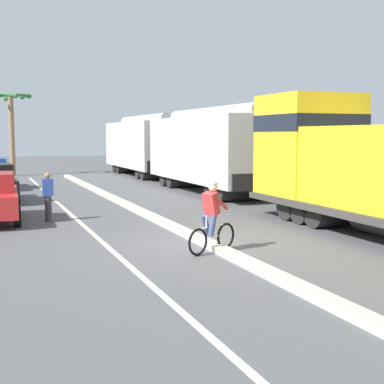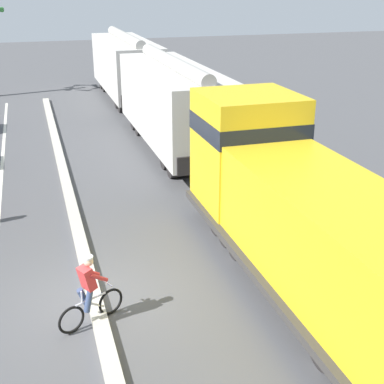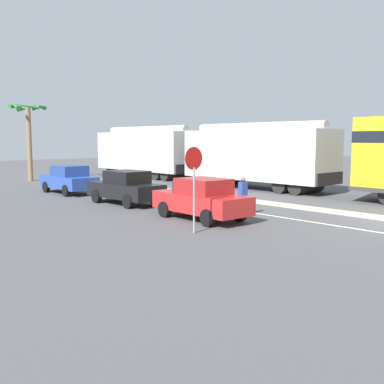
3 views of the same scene
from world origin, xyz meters
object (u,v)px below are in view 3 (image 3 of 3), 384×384
at_px(hopper_car_middle, 146,152).
at_px(stop_sign, 194,173).
at_px(parked_car_blue, 69,179).
at_px(parked_car_black, 126,187).
at_px(pedestrian_by_cars, 243,196).
at_px(hopper_car_lead, 256,156).
at_px(parked_car_red, 201,199).
at_px(palm_tree_near, 28,121).

relative_size(hopper_car_middle, stop_sign, 3.68).
bearing_deg(stop_sign, parked_car_blue, 80.40).
xyz_separation_m(parked_car_black, pedestrian_by_cars, (1.55, -6.13, 0.03)).
distance_m(hopper_car_lead, parked_car_black, 10.14).
height_order(parked_car_red, palm_tree_near, palm_tree_near).
xyz_separation_m(parked_car_blue, pedestrian_by_cars, (1.52, -11.97, 0.03)).
height_order(parked_car_blue, palm_tree_near, palm_tree_near).
bearing_deg(parked_car_red, hopper_car_middle, 59.30).
height_order(hopper_car_middle, parked_car_black, hopper_car_middle).
height_order(hopper_car_lead, hopper_car_middle, same).
height_order(hopper_car_middle, parked_car_blue, hopper_car_middle).
height_order(stop_sign, pedestrian_by_cars, stop_sign).
bearing_deg(stop_sign, parked_car_red, 40.55).
distance_m(hopper_car_middle, palm_tree_near, 9.36).
distance_m(stop_sign, palm_tree_near, 22.68).
xyz_separation_m(stop_sign, palm_tree_near, (3.79, 22.23, 2.42)).
distance_m(hopper_car_middle, parked_car_blue, 11.73).
bearing_deg(parked_car_black, pedestrian_by_cars, -75.80).
height_order(hopper_car_lead, stop_sign, hopper_car_lead).
xyz_separation_m(parked_car_black, parked_car_blue, (0.03, 5.85, 0.00)).
xyz_separation_m(hopper_car_middle, parked_car_blue, (-10.04, -5.94, -1.26)).
distance_m(hopper_car_middle, stop_sign, 22.61).
height_order(parked_car_red, stop_sign, stop_sign).
distance_m(hopper_car_lead, parked_car_blue, 11.59).
bearing_deg(palm_tree_near, parked_car_black, -96.10).
relative_size(stop_sign, palm_tree_near, 0.49).
bearing_deg(parked_car_red, parked_car_black, 87.69).
relative_size(hopper_car_middle, parked_car_blue, 2.51).
height_order(hopper_car_middle, stop_sign, hopper_car_middle).
height_order(parked_car_red, parked_car_blue, same).
xyz_separation_m(hopper_car_lead, hopper_car_middle, (0.00, 11.60, 0.00)).
relative_size(parked_car_black, stop_sign, 1.48).
height_order(hopper_car_lead, parked_car_red, hopper_car_lead).
relative_size(parked_car_red, palm_tree_near, 0.73).
bearing_deg(parked_car_blue, palm_tree_near, 80.23).
relative_size(hopper_car_lead, pedestrian_by_cars, 6.54).
relative_size(parked_car_red, parked_car_blue, 1.01).
distance_m(parked_car_black, parked_car_blue, 5.85).
distance_m(parked_car_blue, palm_tree_near, 9.98).
distance_m(parked_car_black, palm_tree_near, 15.52).
bearing_deg(stop_sign, pedestrian_by_cars, 16.27).
bearing_deg(pedestrian_by_cars, parked_car_red, 161.72).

